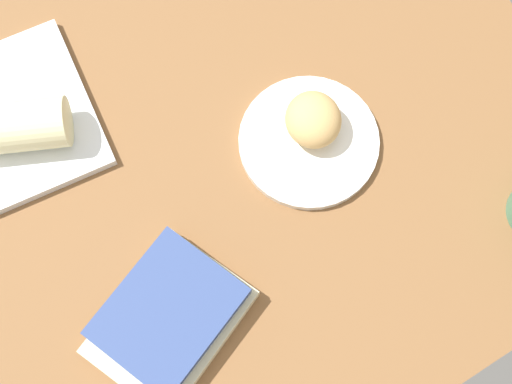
{
  "coord_description": "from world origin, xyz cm",
  "views": [
    {
      "loc": [
        10.78,
        35.06,
        104.36
      ],
      "look_at": [
        -5.11,
        9.26,
        7.0
      ],
      "focal_mm": 52.23,
      "sensor_mm": 36.0,
      "label": 1
    }
  ],
  "objects": [
    {
      "name": "round_plate",
      "position": [
        -15.9,
        6.18,
        4.7
      ],
      "size": [
        20.17,
        20.17,
        1.4
      ],
      "primitive_type": "cylinder",
      "color": "white",
      "rests_on": "dining_table"
    },
    {
      "name": "dining_table",
      "position": [
        0.0,
        0.0,
        2.0
      ],
      "size": [
        110.0,
        90.0,
        4.0
      ],
      "primitive_type": "cube",
      "color": "brown",
      "rests_on": "ground"
    },
    {
      "name": "scone_pastry",
      "position": [
        -17.25,
        4.79,
        8.32
      ],
      "size": [
        10.2,
        10.57,
        5.85
      ],
      "primitive_type": "ellipsoid",
      "rotation": [
        0.0,
        0.0,
        4.38
      ],
      "color": "tan",
      "rests_on": "round_plate"
    },
    {
      "name": "book_stack",
      "position": [
        13.61,
        17.88,
        6.28
      ],
      "size": [
        24.27,
        21.42,
        4.77
      ],
      "color": "beige",
      "rests_on": "dining_table"
    },
    {
      "name": "breakfast_wrap",
      "position": [
        17.87,
        -15.32,
        9.17
      ],
      "size": [
        14.78,
        11.96,
        7.13
      ],
      "primitive_type": "cylinder",
      "rotation": [
        1.57,
        0.0,
        1.13
      ],
      "color": "beige",
      "rests_on": "square_plate"
    },
    {
      "name": "square_plate",
      "position": [
        20.0,
        -19.26,
        4.8
      ],
      "size": [
        27.61,
        27.61,
        1.6
      ],
      "primitive_type": "cube",
      "rotation": [
        0.0,
        0.0,
        -0.12
      ],
      "color": "white",
      "rests_on": "dining_table"
    }
  ]
}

